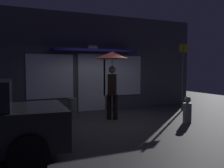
# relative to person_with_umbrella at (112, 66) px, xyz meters

# --- Properties ---
(ground_plane) EXTENTS (18.00, 18.00, 0.00)m
(ground_plane) POSITION_rel_person_with_umbrella_xyz_m (-0.01, -0.32, -1.72)
(ground_plane) COLOR #38353A
(building_facade) EXTENTS (9.33, 1.00, 3.72)m
(building_facade) POSITION_rel_person_with_umbrella_xyz_m (-0.02, 2.02, 0.13)
(building_facade) COLOR #4C4C56
(building_facade) RESTS_ON ground
(person_with_umbrella) EXTENTS (1.13, 1.13, 2.17)m
(person_with_umbrella) POSITION_rel_person_with_umbrella_xyz_m (0.00, 0.00, 0.00)
(person_with_umbrella) COLOR black
(person_with_umbrella) RESTS_ON ground
(street_sign_post) EXTENTS (0.40, 0.07, 2.66)m
(street_sign_post) POSITION_rel_person_with_umbrella_xyz_m (3.16, 0.38, -0.23)
(street_sign_post) COLOR #595B60
(street_sign_post) RESTS_ON ground
(sidewalk_bollard) EXTENTS (0.29, 0.29, 0.63)m
(sidewalk_bollard) POSITION_rel_person_with_umbrella_xyz_m (-1.04, 0.98, -1.41)
(sidewalk_bollard) COLOR slate
(sidewalk_bollard) RESTS_ON ground
(fire_hydrant) EXTENTS (0.25, 0.25, 0.81)m
(fire_hydrant) POSITION_rel_person_with_umbrella_xyz_m (1.83, -1.42, -1.35)
(fire_hydrant) COLOR gray
(fire_hydrant) RESTS_ON ground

